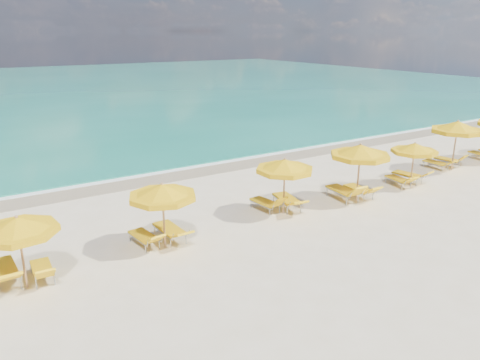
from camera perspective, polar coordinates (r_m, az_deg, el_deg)
ground_plane at (r=17.67m, az=2.61°, el=-4.96°), size 120.00×120.00×0.00m
ocean at (r=62.42m, az=-23.85°, el=9.96°), size 120.00×80.00×0.30m
wet_sand_band at (r=23.75m, az=-7.63°, el=0.90°), size 120.00×2.60×0.01m
foam_line at (r=24.46m, az=-8.43°, el=1.35°), size 120.00×1.20×0.03m
whitecap_near at (r=31.27m, az=-25.33°, el=3.41°), size 14.00×0.36×0.05m
whitecap_far at (r=41.74m, az=-7.33°, el=8.17°), size 18.00×0.30×0.05m
umbrella_2 at (r=13.83m, az=-25.47°, el=-5.13°), size 2.65×2.65×2.16m
umbrella_3 at (r=15.07m, az=-9.45°, el=-1.49°), size 2.22×2.22×2.24m
umbrella_4 at (r=17.80m, az=5.47°, el=1.70°), size 2.88×2.88×2.25m
umbrella_5 at (r=19.68m, az=14.44°, el=3.35°), size 3.06×3.06×2.48m
umbrella_6 at (r=22.44m, az=20.50°, el=3.61°), size 2.30×2.30×2.08m
umbrella_7 at (r=25.90m, az=24.98°, el=5.83°), size 3.05×3.05×2.59m
lounger_2_left at (r=14.97m, az=-26.74°, el=-10.33°), size 0.75×2.07×0.84m
lounger_2_right at (r=14.74m, az=-22.91°, el=-10.43°), size 0.61×1.61×0.75m
lounger_3_left at (r=15.88m, az=-11.53°, el=-7.22°), size 0.75×1.74×0.74m
lounger_3_right at (r=16.16m, az=-8.48°, el=-6.51°), size 0.71×1.98×0.72m
lounger_4_left at (r=18.52m, az=3.17°, el=-3.17°), size 0.74×1.71×0.82m
lounger_4_right at (r=18.80m, az=5.80°, el=-2.83°), size 1.05×2.11×0.75m
lounger_5_left at (r=20.13m, az=12.45°, el=-1.73°), size 0.86×2.02×0.94m
lounger_5_right at (r=20.64m, az=14.34°, el=-1.47°), size 0.68×1.82×0.77m
lounger_6_left at (r=22.62m, az=18.77°, el=-0.24°), size 0.79×1.70×0.72m
lounger_6_right at (r=23.39m, az=19.84°, el=0.27°), size 0.90×1.88×0.75m
lounger_7_left at (r=26.17m, az=22.83°, el=1.67°), size 0.62×1.69×0.68m
lounger_7_right at (r=27.04m, az=24.02°, el=2.01°), size 0.75×1.65×0.77m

